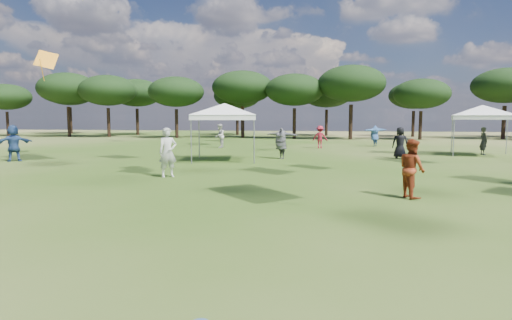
{
  "coord_description": "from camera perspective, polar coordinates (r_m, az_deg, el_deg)",
  "views": [
    {
      "loc": [
        0.57,
        -0.96,
        2.25
      ],
      "look_at": [
        -0.13,
        3.43,
        1.8
      ],
      "focal_mm": 30.0,
      "sensor_mm": 36.0,
      "label": 1
    }
  ],
  "objects": [
    {
      "name": "tree_line",
      "position": [
        48.51,
        11.34,
        9.35
      ],
      "size": [
        108.78,
        17.63,
        7.77
      ],
      "color": "black",
      "rests_on": "ground"
    },
    {
      "name": "tent_left",
      "position": [
        22.25,
        -4.22,
        7.22
      ],
      "size": [
        6.45,
        6.45,
        3.27
      ],
      "rotation": [
        0.0,
        0.0,
        0.16
      ],
      "color": "gray",
      "rests_on": "ground"
    },
    {
      "name": "tent_right",
      "position": [
        28.6,
        27.97,
        6.24
      ],
      "size": [
        6.35,
        6.35,
        3.27
      ],
      "rotation": [
        0.0,
        0.0,
        -0.24
      ],
      "color": "gray",
      "rests_on": "ground"
    },
    {
      "name": "festival_crowd",
      "position": [
        23.86,
        8.21,
        2.31
      ],
      "size": [
        29.48,
        23.07,
        1.87
      ],
      "color": "black",
      "rests_on": "ground"
    }
  ]
}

